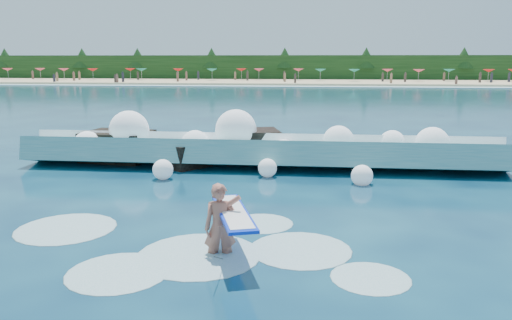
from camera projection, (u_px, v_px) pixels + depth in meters
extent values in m
plane|color=#07233F|center=(194.00, 215.00, 13.82)|extent=(200.00, 200.00, 0.00)
cube|color=tan|center=(293.00, 82.00, 89.77)|extent=(140.00, 20.00, 0.40)
cube|color=silver|center=(291.00, 86.00, 79.08)|extent=(140.00, 5.00, 0.08)
cube|color=black|center=(295.00, 68.00, 99.05)|extent=(140.00, 4.00, 5.00)
cube|color=teal|center=(261.00, 155.00, 20.10)|extent=(18.96, 2.89, 1.58)
cube|color=white|center=(263.00, 140.00, 20.79)|extent=(18.96, 1.34, 0.74)
cube|color=black|center=(118.00, 148.00, 21.31)|extent=(2.94, 2.37, 1.46)
cube|color=black|center=(182.00, 156.00, 20.23)|extent=(2.55, 2.50, 1.12)
cube|color=black|center=(251.00, 148.00, 21.08)|extent=(2.63, 2.31, 1.57)
imported|color=#A15C4B|center=(220.00, 228.00, 10.87)|extent=(0.81, 0.63, 1.96)
cube|color=#0C2FD2|center=(233.00, 213.00, 10.82)|extent=(1.41, 2.74, 0.07)
cube|color=white|center=(233.00, 212.00, 10.82)|extent=(1.23, 2.49, 0.07)
cylinder|color=black|center=(219.00, 258.00, 9.72)|extent=(0.01, 0.91, 0.43)
sphere|color=white|center=(87.00, 145.00, 20.36)|extent=(1.13, 1.13, 1.13)
sphere|color=white|center=(129.00, 130.00, 20.69)|extent=(1.64, 1.64, 1.64)
sphere|color=white|center=(195.00, 145.00, 20.09)|extent=(1.19, 1.19, 1.19)
sphere|color=white|center=(236.00, 130.00, 20.53)|extent=(1.72, 1.72, 1.72)
sphere|color=white|center=(284.00, 152.00, 19.76)|extent=(0.98, 0.98, 0.98)
sphere|color=white|center=(338.00, 141.00, 19.88)|extent=(1.24, 1.24, 1.24)
sphere|color=white|center=(392.00, 143.00, 19.81)|extent=(1.03, 1.03, 1.03)
sphere|color=white|center=(432.00, 144.00, 19.40)|extent=(1.32, 1.32, 1.32)
sphere|color=white|center=(163.00, 170.00, 17.91)|extent=(0.74, 0.74, 0.74)
sphere|color=white|center=(267.00, 168.00, 18.29)|extent=(0.70, 0.70, 0.70)
sphere|color=white|center=(362.00, 176.00, 17.22)|extent=(0.76, 0.76, 0.76)
ellipsoid|color=silver|center=(199.00, 255.00, 11.02)|extent=(2.78, 2.78, 0.14)
ellipsoid|color=silver|center=(118.00, 273.00, 10.12)|extent=(2.12, 2.12, 0.11)
ellipsoid|color=silver|center=(300.00, 250.00, 11.33)|extent=(2.35, 2.35, 0.12)
ellipsoid|color=silver|center=(66.00, 229.00, 12.75)|extent=(2.54, 2.54, 0.13)
ellipsoid|color=silver|center=(262.00, 223.00, 13.14)|extent=(1.69, 1.69, 0.08)
ellipsoid|color=silver|center=(370.00, 278.00, 9.86)|extent=(1.61, 1.61, 0.08)
cone|color=#DB4059|center=(8.00, 69.00, 97.43)|extent=(2.00, 2.00, 0.50)
cone|color=#DB4059|center=(40.00, 69.00, 97.85)|extent=(2.00, 2.00, 0.50)
cone|color=#DB4059|center=(64.00, 70.00, 95.79)|extent=(2.00, 2.00, 0.50)
cone|color=red|center=(93.00, 70.00, 94.31)|extent=(2.00, 2.00, 0.50)
cone|color=red|center=(130.00, 70.00, 96.46)|extent=(2.00, 2.00, 0.50)
cone|color=#14806D|center=(141.00, 70.00, 94.18)|extent=(2.00, 2.00, 0.50)
cone|color=red|center=(178.00, 70.00, 93.74)|extent=(2.00, 2.00, 0.50)
cone|color=#14806D|center=(212.00, 70.00, 92.57)|extent=(2.00, 2.00, 0.50)
cone|color=red|center=(241.00, 70.00, 94.11)|extent=(2.00, 2.00, 0.50)
cone|color=#DB4059|center=(259.00, 70.00, 93.77)|extent=(2.00, 2.00, 0.50)
cone|color=#DB4059|center=(298.00, 70.00, 92.93)|extent=(2.00, 2.00, 0.50)
cone|color=#14806D|center=(320.00, 70.00, 90.14)|extent=(2.00, 2.00, 0.50)
cone|color=#14806D|center=(354.00, 71.00, 87.97)|extent=(2.00, 2.00, 0.50)
cone|color=#DB4059|center=(387.00, 70.00, 89.64)|extent=(2.00, 2.00, 0.50)
cone|color=#DB4059|center=(419.00, 71.00, 86.64)|extent=(2.00, 2.00, 0.50)
cone|color=#14806D|center=(449.00, 71.00, 88.54)|extent=(2.00, 2.00, 0.50)
cone|color=red|center=(489.00, 71.00, 87.62)|extent=(2.00, 2.00, 0.50)
cube|color=#3F332D|center=(202.00, 77.00, 90.83)|extent=(0.35, 0.22, 1.39)
cube|color=#8C664C|center=(98.00, 78.00, 85.34)|extent=(0.35, 0.22, 1.43)
cube|color=brown|center=(123.00, 77.00, 85.42)|extent=(0.35, 0.22, 1.56)
cube|color=#8C664C|center=(440.00, 78.00, 82.60)|extent=(0.35, 0.22, 1.49)
cube|color=#262633|center=(14.00, 75.00, 97.99)|extent=(0.35, 0.22, 1.46)
cube|color=brown|center=(33.00, 80.00, 84.97)|extent=(0.35, 0.22, 1.46)
cube|color=#3F332D|center=(46.00, 79.00, 86.23)|extent=(0.35, 0.22, 1.55)
cube|color=#262633|center=(338.00, 78.00, 83.05)|extent=(0.35, 0.22, 1.46)
cube|color=brown|center=(202.00, 77.00, 88.69)|extent=(0.35, 0.22, 1.56)
cube|color=#3F332D|center=(251.00, 77.00, 87.27)|extent=(0.35, 0.22, 1.38)
cube|color=#8C664C|center=(161.00, 76.00, 90.84)|extent=(0.35, 0.22, 1.50)
cube|color=#262633|center=(79.00, 77.00, 86.39)|extent=(0.35, 0.22, 1.56)
cube|color=brown|center=(163.00, 77.00, 90.49)|extent=(0.35, 0.22, 1.38)
cube|color=#3F332D|center=(84.00, 76.00, 96.08)|extent=(0.35, 0.22, 1.45)
cube|color=#8C664C|center=(396.00, 79.00, 80.26)|extent=(0.35, 0.22, 1.43)
cube|color=brown|center=(455.00, 76.00, 89.26)|extent=(0.35, 0.22, 1.58)
cube|color=#3F332D|center=(138.00, 76.00, 94.88)|extent=(0.35, 0.22, 1.37)
cube|color=#8C664C|center=(87.00, 77.00, 86.24)|extent=(0.35, 0.22, 1.47)
cube|color=#262633|center=(281.00, 77.00, 88.82)|extent=(0.35, 0.22, 1.53)
cube|color=brown|center=(420.00, 77.00, 89.77)|extent=(0.35, 0.22, 1.36)
cube|color=#3F332D|center=(456.00, 81.00, 78.21)|extent=(0.35, 0.22, 1.54)
cube|color=#8C664C|center=(247.00, 77.00, 91.70)|extent=(0.35, 0.22, 1.39)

